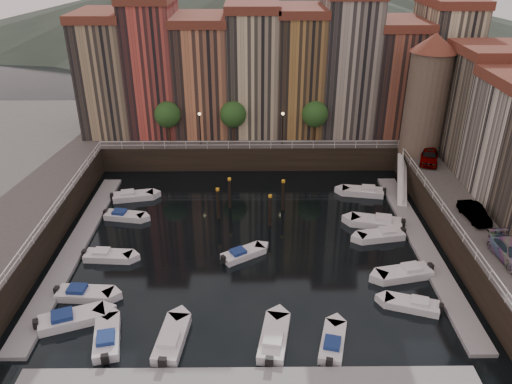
{
  "coord_description": "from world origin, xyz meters",
  "views": [
    {
      "loc": [
        0.28,
        -40.21,
        25.84
      ],
      "look_at": [
        0.66,
        4.0,
        3.22
      ],
      "focal_mm": 35.0,
      "sensor_mm": 36.0,
      "label": 1
    }
  ],
  "objects_px": {
    "corner_tower": "(427,94)",
    "boat_left_0": "(70,319)",
    "car_a": "(429,157)",
    "boat_left_1": "(84,294)",
    "car_c": "(511,253)",
    "gangway": "(402,177)",
    "mooring_pilings": "(250,201)",
    "car_b": "(474,214)",
    "boat_left_2": "(107,256)"
  },
  "relations": [
    {
      "from": "car_b",
      "to": "mooring_pilings",
      "type": "bearing_deg",
      "value": 156.26
    },
    {
      "from": "mooring_pilings",
      "to": "car_c",
      "type": "distance_m",
      "value": 24.3
    },
    {
      "from": "boat_left_0",
      "to": "boat_left_1",
      "type": "relative_size",
      "value": 1.09
    },
    {
      "from": "mooring_pilings",
      "to": "car_a",
      "type": "relative_size",
      "value": 1.51
    },
    {
      "from": "boat_left_0",
      "to": "corner_tower",
      "type": "bearing_deg",
      "value": 17.33
    },
    {
      "from": "mooring_pilings",
      "to": "boat_left_1",
      "type": "bearing_deg",
      "value": -135.24
    },
    {
      "from": "car_b",
      "to": "car_c",
      "type": "xyz_separation_m",
      "value": [
        0.35,
        -6.43,
        0.07
      ]
    },
    {
      "from": "gangway",
      "to": "boat_left_2",
      "type": "xyz_separation_m",
      "value": [
        -29.87,
        -12.85,
        -1.57
      ]
    },
    {
      "from": "corner_tower",
      "to": "gangway",
      "type": "xyz_separation_m",
      "value": [
        -2.9,
        -4.5,
        -8.28
      ]
    },
    {
      "from": "gangway",
      "to": "boat_left_0",
      "type": "height_order",
      "value": "gangway"
    },
    {
      "from": "gangway",
      "to": "car_b",
      "type": "bearing_deg",
      "value": -74.17
    },
    {
      "from": "corner_tower",
      "to": "car_b",
      "type": "distance_m",
      "value": 17.1
    },
    {
      "from": "car_c",
      "to": "boat_left_2",
      "type": "bearing_deg",
      "value": 167.58
    },
    {
      "from": "car_c",
      "to": "car_a",
      "type": "bearing_deg",
      "value": 87.02
    },
    {
      "from": "gangway",
      "to": "car_c",
      "type": "relative_size",
      "value": 1.65
    },
    {
      "from": "corner_tower",
      "to": "boat_left_2",
      "type": "height_order",
      "value": "corner_tower"
    },
    {
      "from": "corner_tower",
      "to": "boat_left_1",
      "type": "xyz_separation_m",
      "value": [
        -33.28,
        -22.71,
        -9.83
      ]
    },
    {
      "from": "gangway",
      "to": "boat_left_2",
      "type": "bearing_deg",
      "value": -156.73
    },
    {
      "from": "corner_tower",
      "to": "boat_left_0",
      "type": "bearing_deg",
      "value": -142.38
    },
    {
      "from": "boat_left_1",
      "to": "gangway",
      "type": "bearing_deg",
      "value": 34.84
    },
    {
      "from": "car_a",
      "to": "car_c",
      "type": "xyz_separation_m",
      "value": [
        0.38,
        -19.21,
        -0.07
      ]
    },
    {
      "from": "boat_left_0",
      "to": "car_b",
      "type": "distance_m",
      "value": 35.27
    },
    {
      "from": "mooring_pilings",
      "to": "boat_left_0",
      "type": "height_order",
      "value": "mooring_pilings"
    },
    {
      "from": "boat_left_1",
      "to": "boat_left_2",
      "type": "relative_size",
      "value": 1.05
    },
    {
      "from": "boat_left_2",
      "to": "car_b",
      "type": "distance_m",
      "value": 33.27
    },
    {
      "from": "boat_left_1",
      "to": "car_a",
      "type": "xyz_separation_m",
      "value": [
        33.55,
        19.69,
        3.44
      ]
    },
    {
      "from": "boat_left_0",
      "to": "boat_left_2",
      "type": "relative_size",
      "value": 1.14
    },
    {
      "from": "mooring_pilings",
      "to": "boat_left_2",
      "type": "distance_m",
      "value": 15.12
    },
    {
      "from": "boat_left_0",
      "to": "boat_left_1",
      "type": "xyz_separation_m",
      "value": [
        0.1,
        3.02,
        -0.03
      ]
    },
    {
      "from": "boat_left_2",
      "to": "car_a",
      "type": "xyz_separation_m",
      "value": [
        33.04,
        14.33,
        3.45
      ]
    },
    {
      "from": "boat_left_0",
      "to": "boat_left_1",
      "type": "distance_m",
      "value": 3.02
    },
    {
      "from": "boat_left_1",
      "to": "car_c",
      "type": "distance_m",
      "value": 34.1
    },
    {
      "from": "boat_left_1",
      "to": "car_a",
      "type": "bearing_deg",
      "value": 34.31
    },
    {
      "from": "corner_tower",
      "to": "car_b",
      "type": "xyz_separation_m",
      "value": [
        0.3,
        -15.8,
        -6.53
      ]
    },
    {
      "from": "car_b",
      "to": "car_a",
      "type": "bearing_deg",
      "value": 83.74
    },
    {
      "from": "corner_tower",
      "to": "gangway",
      "type": "height_order",
      "value": "corner_tower"
    },
    {
      "from": "corner_tower",
      "to": "boat_left_0",
      "type": "height_order",
      "value": "corner_tower"
    },
    {
      "from": "mooring_pilings",
      "to": "boat_left_1",
      "type": "height_order",
      "value": "mooring_pilings"
    },
    {
      "from": "corner_tower",
      "to": "car_b",
      "type": "height_order",
      "value": "corner_tower"
    },
    {
      "from": "boat_left_2",
      "to": "car_b",
      "type": "height_order",
      "value": "car_b"
    },
    {
      "from": "corner_tower",
      "to": "car_a",
      "type": "xyz_separation_m",
      "value": [
        0.27,
        -3.02,
        -6.4
      ]
    },
    {
      "from": "boat_left_0",
      "to": "car_b",
      "type": "bearing_deg",
      "value": -3.87
    },
    {
      "from": "mooring_pilings",
      "to": "boat_left_0",
      "type": "distance_m",
      "value": 21.13
    },
    {
      "from": "boat_left_0",
      "to": "boat_left_1",
      "type": "height_order",
      "value": "boat_left_0"
    },
    {
      "from": "boat_left_1",
      "to": "car_b",
      "type": "height_order",
      "value": "car_b"
    },
    {
      "from": "car_a",
      "to": "car_c",
      "type": "distance_m",
      "value": 19.22
    },
    {
      "from": "boat_left_0",
      "to": "car_a",
      "type": "xyz_separation_m",
      "value": [
        33.65,
        22.71,
        3.41
      ]
    },
    {
      "from": "gangway",
      "to": "mooring_pilings",
      "type": "distance_m",
      "value": 17.74
    },
    {
      "from": "gangway",
      "to": "car_c",
      "type": "height_order",
      "value": "car_c"
    },
    {
      "from": "gangway",
      "to": "boat_left_0",
      "type": "bearing_deg",
      "value": -145.15
    }
  ]
}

